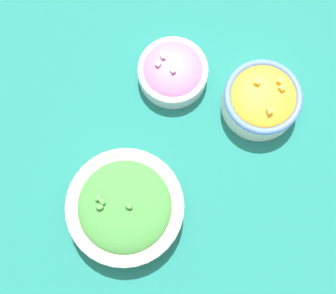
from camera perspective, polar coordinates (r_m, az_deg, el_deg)
ground_plane at (r=0.84m, az=-0.00°, el=-0.44°), size 3.00×3.00×0.00m
bowl_broccoli at (r=0.79m, az=-5.22°, el=-7.33°), size 0.20×0.20×0.08m
bowl_red_onion at (r=0.86m, az=0.59°, el=9.21°), size 0.13×0.13×0.06m
bowl_squash at (r=0.85m, az=11.36°, el=5.74°), size 0.14×0.14×0.08m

